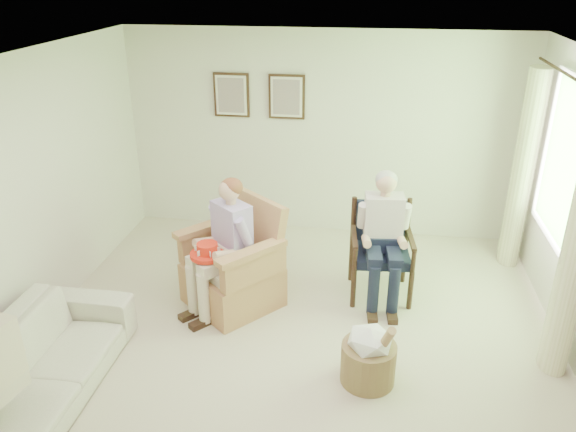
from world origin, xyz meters
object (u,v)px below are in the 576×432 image
object	(u,v)px
sofa	(32,373)
person_dark	(383,230)
wood_armchair	(382,246)
person_wicker	(228,238)
wicker_armchair	(233,272)
hatbox	(369,355)
red_hat	(208,252)

from	to	relation	value
sofa	person_dark	bearing A→B (deg)	-53.39
wood_armchair	person_wicker	distance (m)	1.66
wicker_armchair	wood_armchair	xyz separation A→B (m)	(1.52, 0.47, 0.19)
person_wicker	wicker_armchair	bearing A→B (deg)	130.76
person_wicker	person_dark	xyz separation A→B (m)	(1.52, 0.45, -0.01)
person_wicker	sofa	bearing A→B (deg)	-86.84
sofa	person_dark	world-z (taller)	person_dark
person_dark	hatbox	distance (m)	1.46
wicker_armchair	person_wicker	xyz separation A→B (m)	(-0.00, -0.15, 0.46)
wicker_armchair	person_wicker	world-z (taller)	person_wicker
wicker_armchair	person_wicker	bearing A→B (deg)	-49.24
red_hat	person_wicker	bearing A→B (deg)	39.48
wicker_armchair	sofa	size ratio (longest dim) A/B	0.51
red_hat	hatbox	world-z (taller)	red_hat
person_wicker	red_hat	size ratio (longest dim) A/B	3.99
wood_armchair	wicker_armchair	bearing A→B (deg)	-168.00
person_wicker	red_hat	world-z (taller)	person_wicker
person_dark	red_hat	world-z (taller)	person_dark
wood_armchair	red_hat	world-z (taller)	wood_armchair
wicker_armchair	person_dark	distance (m)	1.62
person_dark	red_hat	bearing A→B (deg)	-165.85
sofa	wood_armchair	bearing A→B (deg)	-51.26
red_hat	sofa	bearing A→B (deg)	-126.02
wood_armchair	person_dark	world-z (taller)	person_dark
wicker_armchair	person_dark	size ratio (longest dim) A/B	0.81
wood_armchair	person_wicker	size ratio (longest dim) A/B	0.71
sofa	person_dark	size ratio (longest dim) A/B	1.57
hatbox	sofa	bearing A→B (deg)	-165.49
wicker_armchair	red_hat	bearing A→B (deg)	-79.96
sofa	wicker_armchair	bearing A→B (deg)	-35.19
sofa	red_hat	bearing A→B (deg)	-36.02
sofa	red_hat	size ratio (longest dim) A/B	6.21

